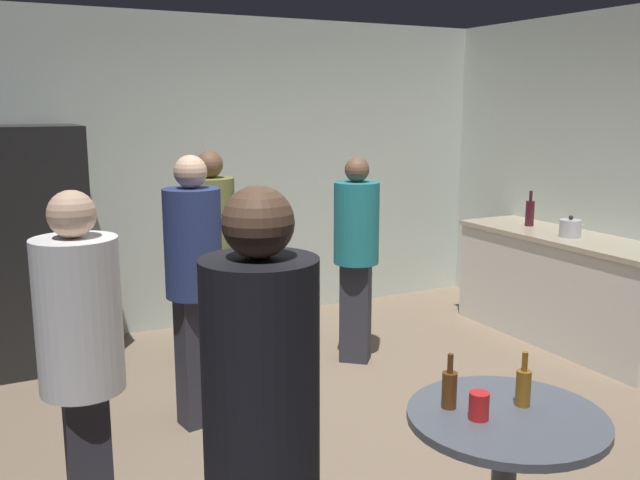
{
  "coord_description": "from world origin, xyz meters",
  "views": [
    {
      "loc": [
        -2.06,
        -3.26,
        1.95
      ],
      "look_at": [
        -0.05,
        0.67,
        1.09
      ],
      "focal_mm": 39.07,
      "sensor_mm": 36.0,
      "label": 1
    }
  ],
  "objects": [
    {
      "name": "beer_bottle_amber",
      "position": [
        -0.1,
        -1.26,
        0.82
      ],
      "size": [
        0.06,
        0.06,
        0.23
      ],
      "color": "#8C5919",
      "rests_on": "foreground_table"
    },
    {
      "name": "wine_bottle_on_counter",
      "position": [
        2.31,
        1.25,
        1.02
      ],
      "size": [
        0.08,
        0.08,
        0.31
      ],
      "color": "#3F141E",
      "rests_on": "kitchen_counter"
    },
    {
      "name": "person_in_navy_shirt",
      "position": [
        -0.9,
        0.67,
        0.97
      ],
      "size": [
        0.39,
        0.39,
        1.66
      ],
      "rotation": [
        0.0,
        0.0,
        -1.41
      ],
      "color": "#2D2D38",
      "rests_on": "ground_plane"
    },
    {
      "name": "kitchen_counter",
      "position": [
        2.28,
        0.77,
        0.45
      ],
      "size": [
        0.64,
        2.01,
        0.9
      ],
      "color": "beige",
      "rests_on": "ground_plane"
    },
    {
      "name": "plastic_cup_red",
      "position": [
        -0.35,
        -1.28,
        0.79
      ],
      "size": [
        0.08,
        0.08,
        0.11
      ],
      "primitive_type": "cylinder",
      "color": "red",
      "rests_on": "foreground_table"
    },
    {
      "name": "person_in_olive_shirt",
      "position": [
        -0.52,
        1.47,
        0.95
      ],
      "size": [
        0.45,
        0.45,
        1.63
      ],
      "rotation": [
        0.0,
        0.0,
        -1.15
      ],
      "color": "#2D2D38",
      "rests_on": "ground_plane"
    },
    {
      "name": "foreground_table",
      "position": [
        -0.21,
        -1.3,
        0.63
      ],
      "size": [
        0.8,
        0.8,
        0.73
      ],
      "color": "#4C515B",
      "rests_on": "ground_plane"
    },
    {
      "name": "person_in_black_shirt",
      "position": [
        -1.36,
        -1.51,
        1.02
      ],
      "size": [
        0.35,
        0.35,
        1.74
      ],
      "rotation": [
        0.0,
        0.0,
        0.03
      ],
      "color": "#2D2D38",
      "rests_on": "ground_plane"
    },
    {
      "name": "kettle",
      "position": [
        2.23,
        0.71,
        0.97
      ],
      "size": [
        0.24,
        0.17,
        0.18
      ],
      "color": "#B2B2B7",
      "rests_on": "kitchen_counter"
    },
    {
      "name": "wall_back",
      "position": [
        0.0,
        2.63,
        1.35
      ],
      "size": [
        5.32,
        0.06,
        2.7
      ],
      "primitive_type": "cube",
      "color": "beige",
      "rests_on": "ground_plane"
    },
    {
      "name": "person_in_teal_shirt",
      "position": [
        0.51,
        1.17,
        0.91
      ],
      "size": [
        0.48,
        0.48,
        1.57
      ],
      "rotation": [
        0.0,
        0.0,
        -2.28
      ],
      "color": "#2D2D38",
      "rests_on": "ground_plane"
    },
    {
      "name": "person_in_white_shirt",
      "position": [
        -1.7,
        -0.43,
        0.95
      ],
      "size": [
        0.35,
        0.35,
        1.62
      ],
      "rotation": [
        0.0,
        0.0,
        -0.04
      ],
      "color": "#2D2D38",
      "rests_on": "ground_plane"
    },
    {
      "name": "refrigerator",
      "position": [
        -1.63,
        2.2,
        0.9
      ],
      "size": [
        0.7,
        0.68,
        1.8
      ],
      "color": "black",
      "rests_on": "ground_plane"
    },
    {
      "name": "beer_bottle_brown",
      "position": [
        -0.39,
        -1.14,
        0.82
      ],
      "size": [
        0.06,
        0.06,
        0.23
      ],
      "color": "#593314",
      "rests_on": "foreground_table"
    },
    {
      "name": "ground_plane",
      "position": [
        0.0,
        0.0,
        -0.05
      ],
      "size": [
        5.2,
        5.2,
        0.1
      ],
      "primitive_type": "cube",
      "color": "#7A6651"
    }
  ]
}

